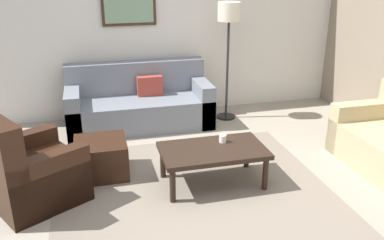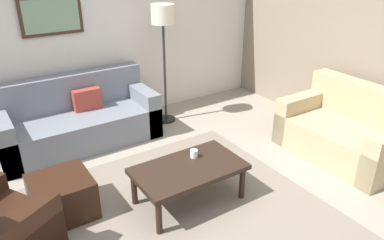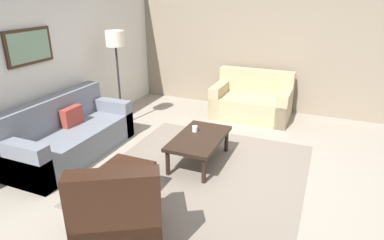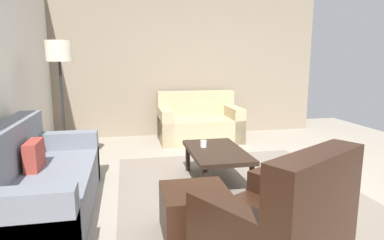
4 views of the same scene
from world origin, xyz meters
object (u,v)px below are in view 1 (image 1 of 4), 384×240
Objects in this scene: coffee_table at (213,153)px; lamp_standing at (229,24)px; framed_artwork at (129,8)px; ottoman at (101,158)px; couch_main at (139,104)px; cup at (223,139)px; armchair_leather at (27,175)px.

coffee_table is 0.64× the size of lamp_standing.
framed_artwork is (-0.55, 2.34, 1.25)m from coffee_table.
framed_artwork is at bearing 72.42° from ottoman.
couch_main is 3.60× the size of ottoman.
cup is at bearing -69.59° from couch_main.
cup is at bearing 1.11° from armchair_leather.
cup is at bearing -16.23° from ottoman.
armchair_leather is at bearing -150.07° from ottoman.
coffee_table is at bearing -139.00° from cup.
coffee_table is 1.42× the size of framed_artwork.
cup is 2.60m from framed_artwork.
armchair_leather is at bearing 177.27° from coffee_table.
couch_main reaches higher than cup.
couch_main reaches higher than coffee_table.
ottoman is 2.39m from framed_artwork.
cup is 2.07m from lamp_standing.
coffee_table is (1.86, -0.09, 0.05)m from armchair_leather.
lamp_standing is (1.31, -0.09, 1.11)m from couch_main.
framed_artwork is at bearing 159.78° from lamp_standing.
framed_artwork is (-0.70, 2.22, 1.16)m from cup.
armchair_leather is 13.05× the size of cup.
couch_main is 1.84× the size of armchair_leather.
armchair_leather is at bearing -178.89° from cup.
cup is (1.28, -0.37, 0.25)m from ottoman.
lamp_standing is at bearing 33.76° from armchair_leather.
framed_artwork is (-0.03, 0.40, 1.31)m from couch_main.
framed_artwork is (-1.34, 0.49, 0.20)m from lamp_standing.
coffee_table reaches higher than ottoman.
coffee_table is at bearing -23.78° from ottoman.
couch_main is 1.37m from framed_artwork.
armchair_leather is 2.01m from cup.
armchair_leather is at bearing -119.98° from framed_artwork.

